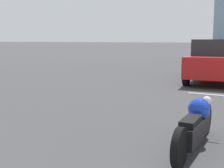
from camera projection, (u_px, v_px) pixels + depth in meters
motorcycle at (196, 124)px, 4.99m from camera, size 0.62×2.30×0.78m
parked_car_red at (213, 62)px, 12.43m from camera, size 1.88×3.84×1.74m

